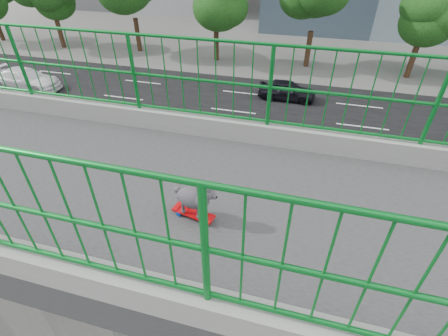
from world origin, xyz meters
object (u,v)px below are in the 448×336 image
Objects in this scene: skateboard at (194,214)px; car_0 at (437,254)px; poodle at (194,197)px; car_6 at (279,171)px; car_4 at (287,90)px; car_3 at (26,79)px.

car_0 is at bearing 148.15° from skateboard.
poodle is 0.12× the size of car_0.
car_6 is at bearing -169.70° from poodle.
car_4 is 0.71× the size of car_6.
car_0 is (-6.35, 6.07, -6.30)m from skateboard.
car_3 is 18.94m from car_4.
skateboard is 10.81m from car_0.
car_3 is 20.37m from car_6.
skateboard is 11.43m from car_6.
skateboard is 0.25m from poodle.
car_6 is at bearing -108.31° from car_3.
poodle is 0.13× the size of car_4.
skateboard is at bearing -90.00° from poodle.
car_6 reaches higher than car_4.
poodle is at bearing -43.58° from car_0.
skateboard is at bearing -178.87° from car_4.
poodle is (0.01, 0.03, 0.25)m from skateboard.
car_6 is (-3.20, -5.78, 0.02)m from car_0.
car_0 is 26.89m from car_3.
car_4 is at bearing -166.98° from skateboard.
car_0 is 14.33m from car_4.
car_0 is 1.12× the size of car_4.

